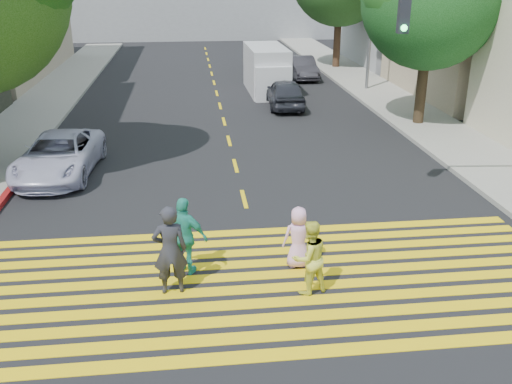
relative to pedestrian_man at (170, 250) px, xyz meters
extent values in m
plane|color=black|center=(1.97, -1.11, -0.97)|extent=(120.00, 120.00, 0.00)
cube|color=gray|center=(-6.53, 20.89, -0.89)|extent=(3.00, 40.00, 0.15)
cube|color=gray|center=(10.47, 13.89, -0.89)|extent=(3.00, 60.00, 0.15)
cube|color=yellow|center=(1.97, -2.31, -0.96)|extent=(13.40, 0.35, 0.01)
cube|color=yellow|center=(1.97, -1.76, -0.96)|extent=(13.40, 0.35, 0.01)
cube|color=yellow|center=(1.97, -1.21, -0.96)|extent=(13.40, 0.35, 0.01)
cube|color=yellow|center=(1.97, -0.66, -0.96)|extent=(13.40, 0.35, 0.01)
cube|color=yellow|center=(1.97, -0.11, -0.96)|extent=(13.40, 0.35, 0.01)
cube|color=yellow|center=(1.97, 0.44, -0.96)|extent=(13.40, 0.35, 0.01)
cube|color=yellow|center=(1.97, 0.99, -0.96)|extent=(13.40, 0.35, 0.01)
cube|color=yellow|center=(1.97, 1.54, -0.96)|extent=(13.40, 0.35, 0.01)
cube|color=yellow|center=(1.97, 2.09, -0.96)|extent=(13.40, 0.35, 0.01)
cube|color=yellow|center=(1.97, 2.64, -0.96)|extent=(13.40, 0.35, 0.01)
cube|color=yellow|center=(1.97, 4.89, -0.96)|extent=(0.12, 1.40, 0.01)
cube|color=yellow|center=(1.97, 7.89, -0.96)|extent=(0.12, 1.40, 0.01)
cube|color=yellow|center=(1.97, 10.89, -0.96)|extent=(0.12, 1.40, 0.01)
cube|color=yellow|center=(1.97, 13.89, -0.96)|extent=(0.12, 1.40, 0.01)
cube|color=yellow|center=(1.97, 16.89, -0.96)|extent=(0.12, 1.40, 0.01)
cube|color=yellow|center=(1.97, 19.89, -0.96)|extent=(0.12, 1.40, 0.01)
cube|color=yellow|center=(1.97, 22.89, -0.96)|extent=(0.12, 1.40, 0.01)
cube|color=yellow|center=(1.97, 25.89, -0.96)|extent=(0.12, 1.40, 0.01)
cube|color=yellow|center=(1.97, 28.89, -0.96)|extent=(0.12, 1.40, 0.01)
cube|color=yellow|center=(1.97, 31.89, -0.96)|extent=(0.12, 1.40, 0.01)
cube|color=yellow|center=(1.97, 34.89, -0.96)|extent=(0.12, 1.40, 0.01)
cube|color=yellow|center=(1.97, 37.89, -0.96)|extent=(0.12, 1.40, 0.01)
cylinder|color=black|center=(10.11, 12.22, 0.49)|extent=(0.45, 0.45, 2.90)
sphere|color=black|center=(10.11, 12.22, 4.12)|extent=(5.73, 5.73, 5.46)
cylinder|color=#362713|center=(10.23, 26.85, 0.69)|extent=(0.56, 0.56, 3.31)
imported|color=#282931|center=(0.00, 0.00, 0.00)|extent=(0.75, 0.53, 1.93)
imported|color=#DFE146|center=(2.81, -0.33, -0.17)|extent=(0.94, 0.83, 1.60)
imported|color=#EFABDA|center=(2.79, 0.80, -0.26)|extent=(0.71, 0.48, 1.42)
imported|color=teal|center=(0.29, 0.76, -0.08)|extent=(1.12, 0.82, 1.77)
imported|color=silver|center=(-3.72, 7.66, -0.30)|extent=(2.51, 4.89, 1.32)
imported|color=#24252D|center=(5.06, 16.25, -0.28)|extent=(1.78, 4.08, 1.37)
imported|color=#9A9FA5|center=(5.60, 28.66, -0.34)|extent=(2.35, 4.50, 1.25)
imported|color=#242228|center=(7.34, 23.61, -0.32)|extent=(1.38, 3.93, 1.29)
cube|color=#B6B6BC|center=(4.65, 20.06, 0.23)|extent=(1.99, 4.82, 2.39)
cube|color=silver|center=(4.69, 17.96, -0.10)|extent=(1.84, 1.18, 1.72)
cylinder|color=black|center=(3.91, 18.33, -0.63)|extent=(0.25, 0.67, 0.67)
cylinder|color=black|center=(5.45, 18.35, -0.63)|extent=(0.25, 0.67, 0.67)
cylinder|color=black|center=(3.86, 21.78, -0.63)|extent=(0.25, 0.67, 0.67)
cylinder|color=black|center=(5.39, 21.80, -0.63)|extent=(0.25, 0.67, 0.67)
cube|color=black|center=(5.88, 3.77, 4.21)|extent=(0.29, 0.29, 0.85)
sphere|color=#2BF45F|center=(5.86, 3.63, 3.93)|extent=(0.18, 0.18, 0.16)
cylinder|color=slate|center=(10.10, 19.56, 3.70)|extent=(0.19, 0.19, 9.33)
camera|label=1|loc=(0.53, -10.40, 5.34)|focal=40.00mm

